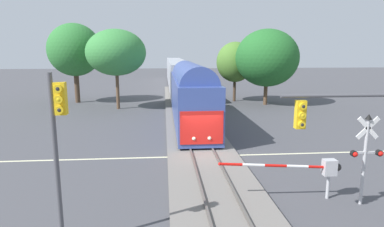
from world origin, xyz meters
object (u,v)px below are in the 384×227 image
object	(u,v)px
oak_behind_train	(116,53)
crossing_signal_mast	(366,150)
oak_far_right	(267,58)
commuter_train	(179,77)
traffic_signal_near_right	(373,123)
crossing_gate_near	(317,168)
elm_centre_background	(235,62)
pine_left_background	(75,50)
traffic_signal_near_left	(58,135)

from	to	relation	value
oak_behind_train	crossing_signal_mast	bearing A→B (deg)	-61.59
oak_far_right	commuter_train	bearing A→B (deg)	133.99
oak_behind_train	commuter_train	bearing A→B (deg)	57.72
oak_behind_train	oak_far_right	bearing A→B (deg)	5.06
traffic_signal_near_right	oak_behind_train	bearing A→B (deg)	115.46
crossing_gate_near	traffic_signal_near_right	bearing A→B (deg)	-69.83
crossing_signal_mast	oak_far_right	distance (m)	27.11
crossing_signal_mast	elm_centre_background	bearing A→B (deg)	88.23
crossing_signal_mast	pine_left_background	distance (m)	36.31
crossing_gate_near	crossing_signal_mast	xyz separation A→B (m)	(1.71, -0.69, 0.98)
crossing_signal_mast	traffic_signal_near_left	size ratio (longest dim) A/B	0.68
traffic_signal_near_right	oak_far_right	size ratio (longest dim) A/B	0.58
traffic_signal_near_left	oak_far_right	world-z (taller)	oak_far_right
oak_behind_train	traffic_signal_near_right	bearing A→B (deg)	-64.54
oak_far_right	crossing_signal_mast	bearing A→B (deg)	-98.76
traffic_signal_near_right	oak_behind_train	world-z (taller)	oak_behind_train
oak_far_right	pine_left_background	world-z (taller)	pine_left_background
crossing_gate_near	oak_behind_train	xyz separation A→B (m)	(-11.83, 24.35, 4.91)
traffic_signal_near_left	crossing_gate_near	bearing A→B (deg)	16.27
traffic_signal_near_right	oak_far_right	distance (m)	28.63
crossing_signal_mast	elm_centre_background	size ratio (longest dim) A/B	0.51
crossing_signal_mast	traffic_signal_near_left	bearing A→B (deg)	-169.27
crossing_gate_near	traffic_signal_near_left	size ratio (longest dim) A/B	0.94
traffic_signal_near_right	oak_behind_train	size ratio (longest dim) A/B	0.60
crossing_gate_near	elm_centre_background	distance (m)	29.47
traffic_signal_near_left	elm_centre_background	size ratio (longest dim) A/B	0.76
oak_far_right	crossing_gate_near	bearing A→B (deg)	-102.63
traffic_signal_near_right	traffic_signal_near_left	distance (m)	10.74
traffic_signal_near_right	pine_left_background	world-z (taller)	pine_left_background
commuter_train	crossing_signal_mast	xyz separation A→B (m)	(5.97, -37.03, -0.33)
traffic_signal_near_left	oak_behind_train	world-z (taller)	oak_behind_train
commuter_train	pine_left_background	size ratio (longest dim) A/B	6.32
commuter_train	oak_far_right	distance (m)	14.79
crossing_signal_mast	elm_centre_background	xyz separation A→B (m)	(0.92, 29.81, 2.70)
crossing_gate_near	elm_centre_background	bearing A→B (deg)	84.85
elm_centre_background	pine_left_background	distance (m)	20.37
crossing_gate_near	pine_left_background	distance (m)	34.97
elm_centre_background	crossing_signal_mast	bearing A→B (deg)	-91.77
oak_behind_train	pine_left_background	xyz separation A→B (m)	(-5.85, 5.37, 0.30)
crossing_gate_near	traffic_signal_near_right	size ratio (longest dim) A/B	1.03
elm_centre_background	oak_behind_train	bearing A→B (deg)	-161.72
crossing_gate_near	oak_far_right	world-z (taller)	oak_far_right
oak_far_right	oak_behind_train	xyz separation A→B (m)	(-17.64, -1.56, 0.65)
pine_left_background	crossing_gate_near	bearing A→B (deg)	-59.25
elm_centre_background	pine_left_background	bearing A→B (deg)	178.31
commuter_train	oak_far_right	world-z (taller)	oak_far_right
traffic_signal_near_right	commuter_train	bearing A→B (deg)	97.50
commuter_train	crossing_gate_near	xyz separation A→B (m)	(4.26, -36.34, -1.31)
traffic_signal_near_right	crossing_signal_mast	bearing A→B (deg)	59.98
commuter_train	traffic_signal_near_left	xyz separation A→B (m)	(-5.64, -39.23, 1.16)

